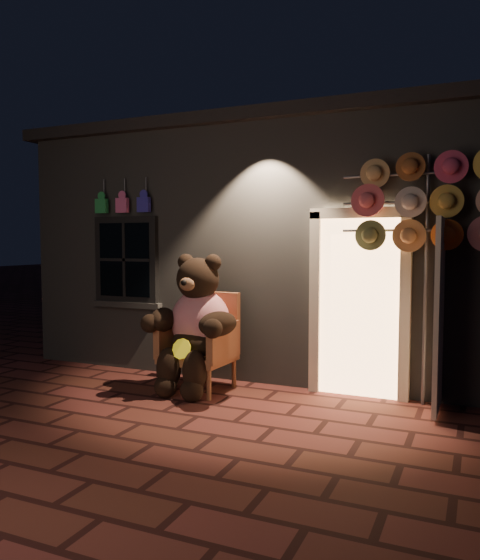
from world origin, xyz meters
The scene contains 5 objects.
ground centered at (0.00, 0.00, 0.00)m, with size 60.00×60.00×0.00m, color maroon.
shop_building centered at (0.00, 3.99, 1.74)m, with size 7.30×5.95×3.51m.
wicker_armchair centered at (-0.46, 0.99, 0.59)m, with size 0.85×0.77×1.18m.
teddy_bear centered at (-0.47, 0.83, 0.82)m, with size 1.21×0.96×1.66m.
hat_rack centered at (2.10, 1.28, 2.20)m, with size 1.72×0.22×2.76m.
Camera 1 is at (2.63, -4.86, 1.80)m, focal length 35.00 mm.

